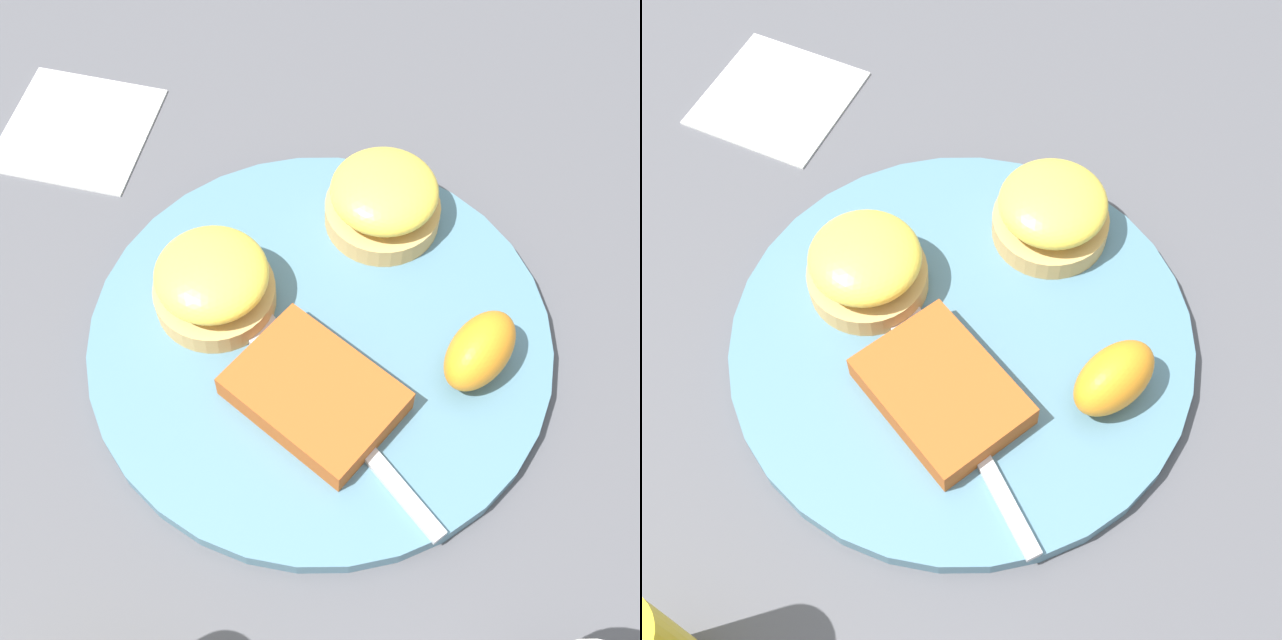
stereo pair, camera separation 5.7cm
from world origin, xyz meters
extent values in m
plane|color=#4C4C51|center=(0.00, 0.00, 0.00)|extent=(1.10, 1.10, 0.00)
cylinder|color=slate|center=(0.00, 0.00, 0.01)|extent=(0.31, 0.31, 0.01)
cylinder|color=tan|center=(0.02, 0.10, 0.02)|extent=(0.08, 0.08, 0.02)
ellipsoid|color=yellow|center=(0.02, 0.10, 0.05)|extent=(0.07, 0.07, 0.03)
cylinder|color=tan|center=(-0.07, 0.01, 0.02)|extent=(0.08, 0.08, 0.02)
ellipsoid|color=yellow|center=(-0.07, 0.01, 0.05)|extent=(0.07, 0.07, 0.03)
cube|color=#A94F1D|center=(0.01, -0.05, 0.02)|extent=(0.12, 0.11, 0.02)
ellipsoid|color=orange|center=(0.10, 0.01, 0.04)|extent=(0.06, 0.07, 0.04)
cube|color=silver|center=(0.06, -0.08, 0.02)|extent=(0.10, 0.07, 0.00)
cube|color=silver|center=(-0.05, 0.00, 0.02)|extent=(0.05, 0.05, 0.00)
cube|color=white|center=(-0.24, 0.13, 0.00)|extent=(0.12, 0.12, 0.00)
camera|label=1|loc=(0.08, -0.28, 0.52)|focal=50.00mm
camera|label=2|loc=(0.13, -0.26, 0.52)|focal=50.00mm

